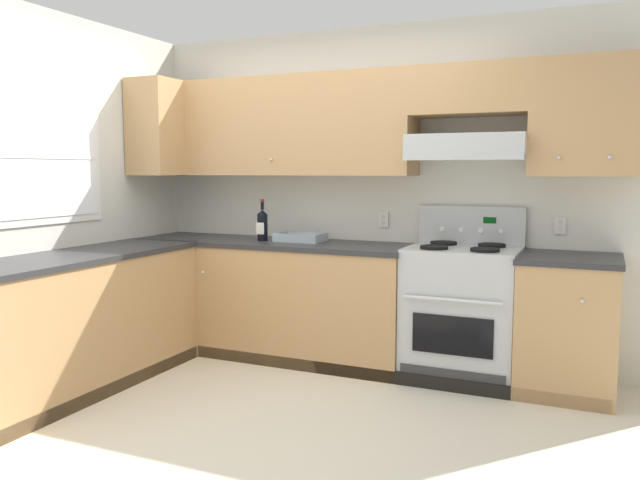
% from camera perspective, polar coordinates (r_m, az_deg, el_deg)
% --- Properties ---
extents(ground_plane, '(7.04, 7.04, 0.00)m').
position_cam_1_polar(ground_plane, '(3.97, -7.28, -15.39)').
color(ground_plane, beige).
extents(wall_back, '(4.68, 0.57, 2.55)m').
position_cam_1_polar(wall_back, '(4.92, 5.84, 6.43)').
color(wall_back, silver).
rests_on(wall_back, ground_plane).
extents(wall_left, '(0.47, 4.00, 2.55)m').
position_cam_1_polar(wall_left, '(4.88, -22.30, 4.40)').
color(wall_left, silver).
rests_on(wall_left, ground_plane).
extents(counter_back_run, '(3.60, 0.65, 0.91)m').
position_cam_1_polar(counter_back_run, '(4.88, 0.71, -5.69)').
color(counter_back_run, tan).
rests_on(counter_back_run, ground_plane).
extents(counter_left_run, '(0.63, 1.91, 0.91)m').
position_cam_1_polar(counter_left_run, '(4.58, -20.91, -6.90)').
color(counter_left_run, tan).
rests_on(counter_left_run, ground_plane).
extents(stove, '(0.76, 0.62, 1.20)m').
position_cam_1_polar(stove, '(4.59, 12.51, -6.26)').
color(stove, '#B7BABC').
rests_on(stove, ground_plane).
extents(wine_bottle, '(0.08, 0.08, 0.33)m').
position_cam_1_polar(wine_bottle, '(5.03, -5.15, 1.41)').
color(wine_bottle, black).
rests_on(wine_bottle, counter_back_run).
extents(bowl, '(0.37, 0.25, 0.07)m').
position_cam_1_polar(bowl, '(4.97, -1.75, 0.13)').
color(bowl, '#9EADB7').
rests_on(bowl, counter_back_run).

